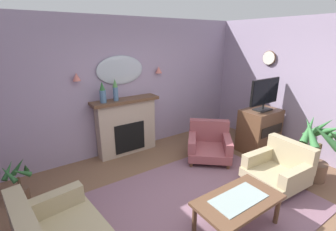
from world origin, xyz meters
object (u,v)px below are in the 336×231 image
object	(u,v)px
potted_plant_tall_palm	(320,148)
wall_clock	(269,58)
fireplace	(127,127)
mantel_vase_centre	(115,90)
wall_sconce_right	(159,70)
armchair_in_corner	(280,167)
coffee_table	(238,203)
wall_mirror	(120,70)
tv_flatscreen	(265,94)
potted_plant_small_fern	(19,182)
tv_cabinet	(259,130)
wall_sconce_left	(76,77)
mantel_vase_left	(103,93)
armchair_near_fireplace	(209,143)

from	to	relation	value
potted_plant_tall_palm	wall_clock	bearing A→B (deg)	67.37
fireplace	mantel_vase_centre	bearing A→B (deg)	-171.94
wall_sconce_right	armchair_in_corner	size ratio (longest dim) A/B	0.16
wall_sconce_right	coffee_table	world-z (taller)	wall_sconce_right
wall_mirror	tv_flatscreen	bearing A→B (deg)	-34.99
coffee_table	potted_plant_small_fern	bearing A→B (deg)	135.24
wall_mirror	tv_cabinet	xyz separation A→B (m)	(2.35, -1.62, -1.26)
wall_sconce_left	coffee_table	bearing A→B (deg)	-69.06
wall_sconce_right	tv_cabinet	size ratio (longest dim) A/B	0.16
mantel_vase_centre	wall_sconce_left	bearing A→B (deg)	169.54
armchair_in_corner	tv_cabinet	bearing A→B (deg)	50.92
wall_sconce_right	wall_mirror	bearing A→B (deg)	176.63
mantel_vase_left	wall_sconce_right	world-z (taller)	wall_sconce_right
fireplace	mantel_vase_left	distance (m)	0.89
armchair_near_fireplace	potted_plant_tall_palm	size ratio (longest dim) A/B	1.04
potted_plant_small_fern	mantel_vase_left	bearing A→B (deg)	18.08
wall_sconce_right	wall_clock	world-z (taller)	wall_clock
armchair_near_fireplace	potted_plant_small_fern	xyz separation A→B (m)	(-3.24, 0.60, 0.00)
wall_mirror	armchair_near_fireplace	bearing A→B (deg)	-45.37
mantel_vase_left	mantel_vase_centre	xyz separation A→B (m)	(0.25, 0.00, 0.03)
wall_clock	tv_cabinet	size ratio (longest dim) A/B	0.34
potted_plant_tall_palm	armchair_near_fireplace	bearing A→B (deg)	120.92
armchair_near_fireplace	tv_cabinet	distance (m)	1.16
wall_sconce_right	wall_clock	xyz separation A→B (m)	(2.01, -1.25, 0.24)
armchair_in_corner	potted_plant_small_fern	size ratio (longest dim) A/B	1.36
wall_sconce_left	tv_cabinet	world-z (taller)	wall_sconce_left
mantel_vase_centre	tv_flatscreen	bearing A→B (deg)	-30.04
armchair_near_fireplace	mantel_vase_centre	bearing A→B (deg)	142.87
mantel_vase_centre	wall_clock	xyz separation A→B (m)	(3.06, -1.13, 0.52)
mantel_vase_centre	armchair_in_corner	xyz separation A→B (m)	(1.76, -2.43, -1.07)
fireplace	wall_sconce_left	distance (m)	1.38
fireplace	coffee_table	bearing A→B (deg)	-85.30
tv_flatscreen	potted_plant_small_fern	distance (m)	4.54
wall_sconce_right	potted_plant_tall_palm	xyz separation A→B (m)	(1.36, -2.82, -1.07)
mantel_vase_centre	potted_plant_tall_palm	size ratio (longest dim) A/B	0.39
mantel_vase_left	potted_plant_small_fern	bearing A→B (deg)	-161.92
armchair_near_fireplace	potted_plant_small_fern	world-z (taller)	armchair_near_fireplace
potted_plant_tall_palm	wall_mirror	bearing A→B (deg)	127.64
mantel_vase_centre	wall_sconce_left	size ratio (longest dim) A/B	3.04
wall_mirror	armchair_near_fireplace	size ratio (longest dim) A/B	0.84
armchair_near_fireplace	tv_cabinet	world-z (taller)	tv_cabinet
fireplace	wall_mirror	bearing A→B (deg)	90.00
mantel_vase_centre	armchair_in_corner	world-z (taller)	mantel_vase_centre
coffee_table	potted_plant_small_fern	world-z (taller)	potted_plant_small_fern
potted_plant_small_fern	armchair_near_fireplace	bearing A→B (deg)	-10.54
wall_mirror	wall_sconce_left	world-z (taller)	wall_mirror
armchair_in_corner	potted_plant_tall_palm	world-z (taller)	potted_plant_tall_palm
mantel_vase_left	potted_plant_tall_palm	xyz separation A→B (m)	(2.66, -2.70, -0.76)
mantel_vase_left	fireplace	bearing A→B (deg)	3.60
wall_clock	potted_plant_small_fern	distance (m)	5.14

